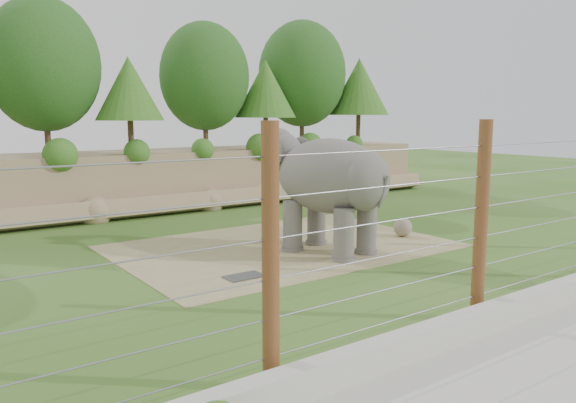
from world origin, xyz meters
TOP-DOWN VIEW (x-y plane):
  - ground at (0.00, 0.00)m, footprint 90.00×90.00m
  - back_embankment at (0.59, 12.68)m, footprint 30.00×5.52m
  - dirt_patch at (0.50, 3.00)m, footprint 10.00×7.00m
  - drain_grate at (-2.27, 0.75)m, footprint 1.00×0.60m
  - elephant at (1.20, 1.56)m, footprint 2.84×4.73m
  - stone_ball at (4.63, 1.77)m, footprint 0.62×0.62m
  - retaining_wall at (0.00, -5.00)m, footprint 26.00×0.35m
  - barrier_fence at (0.00, -4.50)m, footprint 20.26×0.26m

SIDE VIEW (x-z plane):
  - ground at x=0.00m, z-range 0.00..0.00m
  - dirt_patch at x=0.50m, z-range 0.00..0.02m
  - drain_grate at x=-2.27m, z-range 0.02..0.05m
  - retaining_wall at x=0.00m, z-range 0.00..0.50m
  - stone_ball at x=4.63m, z-range 0.02..0.64m
  - elephant at x=1.20m, z-range 0.00..3.58m
  - barrier_fence at x=0.00m, z-range 0.00..4.00m
  - back_embankment at x=0.59m, z-range -0.42..8.35m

